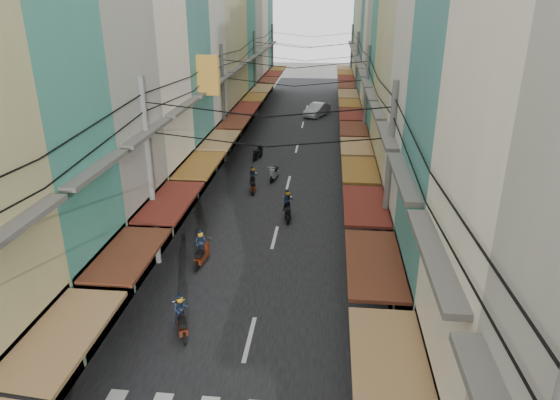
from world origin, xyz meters
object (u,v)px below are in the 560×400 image
Objects in this scene: market_umbrella at (501,379)px; white_car at (317,116)px; traffic_sign at (394,298)px; bicycle at (412,275)px.

white_car is at bearing 98.42° from market_umbrella.
market_umbrella is (5.85, -39.49, 1.99)m from white_car.
traffic_sign reaches higher than market_umbrella.
traffic_sign is (-2.28, 3.53, -0.00)m from market_umbrella.
white_car reaches higher than bicycle.
white_car is 39.97m from market_umbrella.
traffic_sign is at bearing -61.89° from white_car.
traffic_sign reaches higher than white_car.
bicycle is at bearing 95.42° from market_umbrella.
market_umbrella is (0.81, -8.51, 1.99)m from bicycle.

